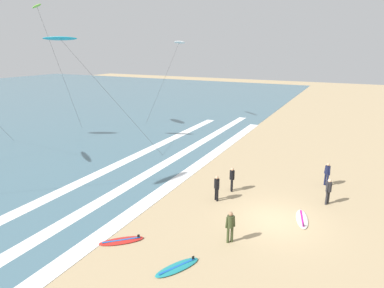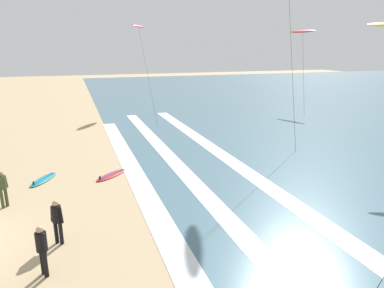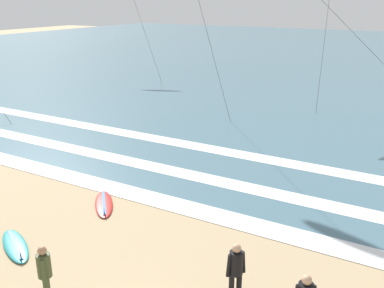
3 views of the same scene
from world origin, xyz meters
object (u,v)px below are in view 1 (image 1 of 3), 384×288
Objects in this scene: surfer_mid_group at (329,189)px; surfer_background_far at (327,172)px; surfboard_foreground_flat at (121,241)px; kite_white_high_right at (179,43)px; surfer_left_far at (232,177)px; surfer_left_near at (217,186)px; kite_lime_distant_high at (37,7)px; surfboard_right_spare at (177,267)px; surfer_foreground_main at (230,224)px; kite_cyan_distant_low at (60,39)px; surfboard_left_pile at (302,219)px.

surfer_background_far is (2.87, 0.30, 0.00)m from surfer_mid_group.
kite_white_high_right is at bearing 22.90° from surfboard_foreground_flat.
surfer_left_near is at bearing 168.14° from surfer_left_far.
kite_lime_distant_high reaches higher than kite_white_high_right.
surfer_left_near is 1.73m from surfer_left_far.
surfer_left_far is 0.75× the size of surfboard_right_spare.
surfboard_foreground_flat is 0.92× the size of surfboard_right_spare.
kite_white_high_right is at bearing -36.95° from kite_lime_distant_high.
surfer_foreground_main is at bearing 159.08° from surfer_background_far.
surfer_foreground_main is 22.23m from kite_cyan_distant_low.
surfer_background_far is (5.38, -5.74, 0.00)m from surfer_left_near.
kite_cyan_distant_low is (2.61, 16.92, 8.69)m from surfer_left_far.
kite_lime_distant_high is at bearing 56.76° from surfboard_foreground_flat.
kite_white_high_right is 0.75× the size of kite_lime_distant_high.
surfboard_right_spare is (-2.78, 1.31, -0.91)m from surfer_foreground_main.
kite_white_high_right is (19.06, 17.99, 9.52)m from surfboard_left_pile.
surfer_left_near is 0.12× the size of kite_lime_distant_high.
surfer_left_near is at bearing 133.19° from surfer_background_far.
surfer_mid_group is 24.28m from kite_cyan_distant_low.
kite_lime_distant_high is (10.63, 24.36, 11.82)m from surfer_foreground_main.
surfer_foreground_main is 0.75× the size of surfboard_right_spare.
kite_white_high_right is (22.78, 15.23, 8.61)m from surfer_foreground_main.
surfer_left_near and surfer_foreground_main have the same top height.
kite_cyan_distant_low is (-14.71, 3.58, 0.08)m from kite_white_high_right.
surfer_mid_group is 2.90m from surfboard_left_pile.
surfboard_left_pile is at bearing -104.29° from kite_lime_distant_high.
surfboard_foreground_flat is at bearing -157.10° from kite_white_high_right.
surfer_foreground_main reaches higher than surfboard_right_spare.
surfer_left_near and surfer_background_far have the same top height.
kite_cyan_distant_low reaches higher than surfer_foreground_main.
surfer_left_near is at bearing -107.26° from kite_lime_distant_high.
surfboard_foreground_flat is at bearing 116.39° from surfer_foreground_main.
kite_lime_distant_high is at bearing 75.71° from surfboard_left_pile.
surfboard_foreground_flat is at bearing 158.46° from surfer_left_near.
surfboard_foreground_flat is 20.01m from kite_cyan_distant_low.
surfer_foreground_main is (-3.76, -2.24, 0.00)m from surfer_left_near.
surfer_mid_group is at bearing -67.39° from surfer_left_near.
surfer_background_far reaches higher than surfboard_foreground_flat.
surfer_left_far is at bearing 124.44° from surfer_background_far.
surfboard_left_pile is 0.17× the size of kite_lime_distant_high.
surfboard_foreground_flat is at bearing -126.18° from kite_cyan_distant_low.
surfer_background_far is 23.95m from kite_cyan_distant_low.
kite_cyan_distant_low is at bearing 75.43° from surfer_left_near.
surfer_foreground_main reaches higher than surfboard_foreground_flat.
kite_cyan_distant_low is at bearing -114.77° from kite_lime_distant_high.
kite_cyan_distant_low is at bearing 166.34° from kite_white_high_right.
kite_cyan_distant_low reaches higher than kite_white_high_right.
surfer_foreground_main is 5.25m from surfboard_foreground_flat.
surfer_left_near and surfer_mid_group have the same top height.
surfer_foreground_main and surfer_left_far have the same top height.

